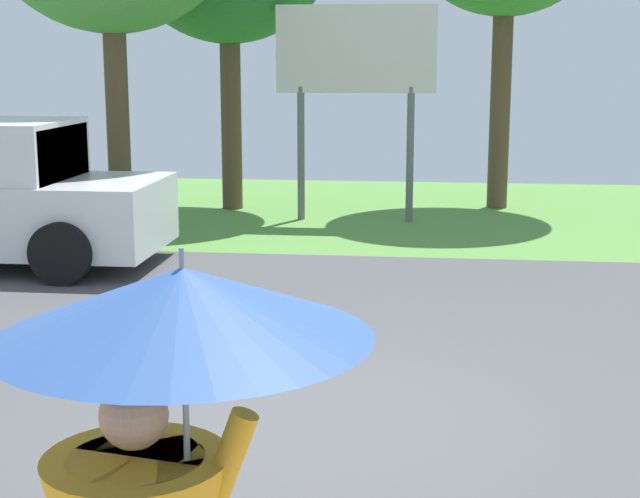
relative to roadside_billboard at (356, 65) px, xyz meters
The scene contains 2 objects.
ground_plane 6.51m from the roadside_billboard, 86.79° to the right, with size 40.00×22.00×0.20m.
roadside_billboard is the anchor object (origin of this frame).
Camera 1 is at (0.94, -6.87, 2.70)m, focal length 54.03 mm.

